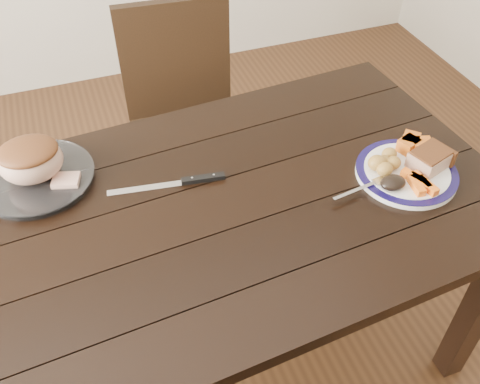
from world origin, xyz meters
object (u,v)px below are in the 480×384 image
object	(u,v)px
serving_platter	(37,179)
dining_table	(210,232)
pork_slice	(429,159)
chair_far	(185,114)
carving_knife	(189,181)
dinner_plate	(406,173)
fork	(365,187)
roast_joint	(31,161)

from	to	relation	value
serving_platter	dining_table	bearing A→B (deg)	-32.52
serving_platter	pork_slice	world-z (taller)	pork_slice
chair_far	carving_knife	xyz separation A→B (m)	(-0.15, -0.63, 0.23)
dinner_plate	pork_slice	xyz separation A→B (m)	(0.06, -0.01, 0.04)
fork	carving_knife	bearing A→B (deg)	147.06
roast_joint	carving_knife	distance (m)	0.42
dinner_plate	carving_knife	size ratio (longest dim) A/B	0.87
dinner_plate	pork_slice	size ratio (longest dim) A/B	2.72
dining_table	carving_knife	world-z (taller)	carving_knife
pork_slice	roast_joint	world-z (taller)	roast_joint
dinner_plate	dining_table	bearing A→B (deg)	173.33
roast_joint	dining_table	bearing A→B (deg)	-32.52
dining_table	roast_joint	bearing A→B (deg)	147.48
dining_table	fork	distance (m)	0.43
dining_table	dinner_plate	size ratio (longest dim) A/B	5.99
dinner_plate	roast_joint	size ratio (longest dim) A/B	1.65
dining_table	roast_joint	world-z (taller)	roast_joint
dining_table	fork	xyz separation A→B (m)	(0.41, -0.09, 0.11)
dinner_plate	carving_knife	world-z (taller)	dinner_plate
carving_knife	serving_platter	bearing A→B (deg)	167.30
dinner_plate	fork	xyz separation A→B (m)	(-0.14, -0.02, 0.01)
fork	dinner_plate	bearing A→B (deg)	0.39
dining_table	pork_slice	distance (m)	0.63
chair_far	serving_platter	world-z (taller)	chair_far
dining_table	carving_knife	bearing A→B (deg)	100.20
chair_far	roast_joint	xyz separation A→B (m)	(-0.53, -0.48, 0.30)
fork	carving_knife	xyz separation A→B (m)	(-0.43, 0.20, -0.01)
dinner_plate	serving_platter	world-z (taller)	serving_platter
pork_slice	serving_platter	bearing A→B (deg)	162.12
chair_far	dinner_plate	distance (m)	0.94
chair_far	roast_joint	size ratio (longest dim) A/B	5.53
fork	roast_joint	distance (m)	0.89
roast_joint	pork_slice	bearing A→B (deg)	-17.88
chair_far	pork_slice	world-z (taller)	chair_far
chair_far	dinner_plate	bearing A→B (deg)	122.13
dinner_plate	fork	bearing A→B (deg)	-171.46
roast_joint	chair_far	bearing A→B (deg)	41.78
dinner_plate	serving_platter	size ratio (longest dim) A/B	0.91
chair_far	pork_slice	xyz separation A→B (m)	(0.49, -0.81, 0.27)
dining_table	pork_slice	world-z (taller)	pork_slice
serving_platter	roast_joint	world-z (taller)	roast_joint
dining_table	fork	bearing A→B (deg)	-11.86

